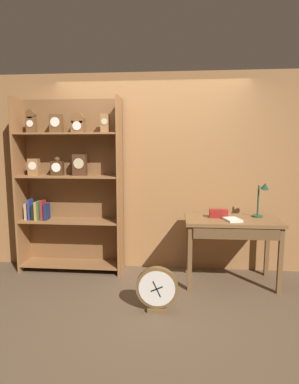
% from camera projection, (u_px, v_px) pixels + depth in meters
% --- Properties ---
extents(ground_plane, '(10.00, 10.00, 0.00)m').
position_uv_depth(ground_plane, '(141.00, 314.00, 3.11)').
color(ground_plane, brown).
extents(back_wood_panel, '(4.80, 0.05, 2.60)m').
position_uv_depth(back_wood_panel, '(152.00, 173.00, 4.20)').
color(back_wood_panel, '#9E6B3D').
rests_on(back_wood_panel, ground).
extents(bookshelf, '(1.35, 0.36, 2.27)m').
position_uv_depth(bookshelf, '(68.00, 184.00, 4.12)').
color(bookshelf, brown).
rests_on(bookshelf, ground).
extents(workbench, '(1.10, 0.62, 0.80)m').
position_uv_depth(workbench, '(232.00, 228.00, 3.73)').
color(workbench, brown).
rests_on(workbench, ground).
extents(desk_lamp, '(0.18, 0.18, 0.44)m').
position_uv_depth(desk_lamp, '(262.00, 197.00, 3.77)').
color(desk_lamp, '#1E472D').
rests_on(desk_lamp, workbench).
extents(toolbox_small, '(0.21, 0.11, 0.10)m').
position_uv_depth(toolbox_small, '(218.00, 213.00, 3.79)').
color(toolbox_small, maroon).
rests_on(toolbox_small, workbench).
extents(open_repair_manual, '(0.21, 0.25, 0.02)m').
position_uv_depth(open_repair_manual, '(232.00, 220.00, 3.63)').
color(open_repair_manual, silver).
rests_on(open_repair_manual, workbench).
extents(round_clock_large, '(0.42, 0.11, 0.46)m').
position_uv_depth(round_clock_large, '(157.00, 289.00, 3.13)').
color(round_clock_large, brown).
rests_on(round_clock_large, ground).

